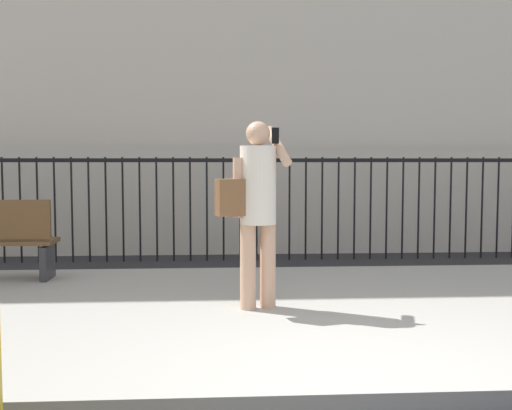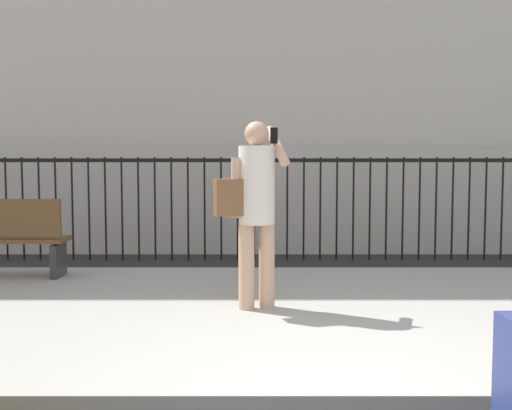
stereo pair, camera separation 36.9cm
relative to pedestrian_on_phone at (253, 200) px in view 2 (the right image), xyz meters
name	(u,v)px [view 2 (the right image)]	position (x,y,z in m)	size (l,w,h in m)	color
sidewalk	(319,315)	(0.63, 0.02, -1.10)	(28.00, 4.40, 0.15)	#9E9B93
iron_fence	(295,195)	(0.63, 3.72, -0.16)	(12.03, 0.04, 1.60)	black
pedestrian_on_phone	(253,200)	(0.00, 0.00, 0.00)	(0.71, 0.53, 1.76)	tan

